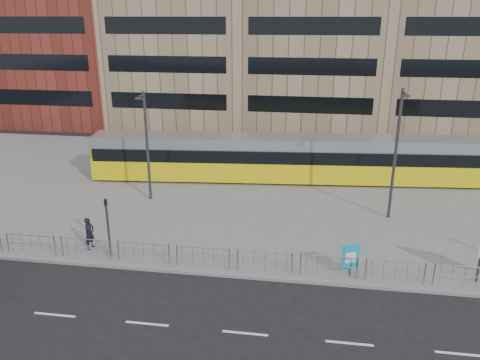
# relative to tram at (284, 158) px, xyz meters

# --- Properties ---
(ground) EXTENTS (120.00, 120.00, 0.00)m
(ground) POSITION_rel_tram_xyz_m (-2.39, -13.86, -1.81)
(ground) COLOR black
(ground) RESTS_ON ground
(plaza) EXTENTS (64.00, 24.00, 0.15)m
(plaza) POSITION_rel_tram_xyz_m (-2.39, -1.86, -1.74)
(plaza) COLOR slate
(plaza) RESTS_ON ground
(kerb) EXTENTS (64.00, 0.25, 0.17)m
(kerb) POSITION_rel_tram_xyz_m (-2.39, -13.81, -1.74)
(kerb) COLOR gray
(kerb) RESTS_ON ground
(building_row) EXTENTS (70.40, 18.40, 31.20)m
(building_row) POSITION_rel_tram_xyz_m (-0.84, 20.41, 11.10)
(building_row) COLOR maroon
(building_row) RESTS_ON ground
(pedestrian_barrier) EXTENTS (32.07, 0.07, 1.10)m
(pedestrian_barrier) POSITION_rel_tram_xyz_m (-0.39, -13.36, -0.83)
(pedestrian_barrier) COLOR #989BA0
(pedestrian_barrier) RESTS_ON plaza
(road_markings) EXTENTS (62.00, 0.12, 0.01)m
(road_markings) POSITION_rel_tram_xyz_m (-1.39, -17.86, -1.81)
(road_markings) COLOR white
(road_markings) RESTS_ON ground
(tram) EXTENTS (28.26, 5.13, 3.32)m
(tram) POSITION_rel_tram_xyz_m (0.00, 0.00, 0.00)
(tram) COLOR yellow
(tram) RESTS_ON plaza
(ad_panel) EXTENTS (0.80, 0.38, 1.58)m
(ad_panel) POSITION_rel_tram_xyz_m (3.91, -13.06, -0.74)
(ad_panel) COLOR #2D2D30
(ad_panel) RESTS_ON plaza
(pedestrian) EXTENTS (0.54, 0.70, 1.71)m
(pedestrian) POSITION_rel_tram_xyz_m (-9.38, -12.32, -0.81)
(pedestrian) COLOR black
(pedestrian) RESTS_ON plaza
(traffic_light_west) EXTENTS (0.22, 0.24, 3.10)m
(traffic_light_west) POSITION_rel_tram_xyz_m (-8.03, -12.91, 0.31)
(traffic_light_west) COLOR #2D2D30
(traffic_light_west) RESTS_ON plaza
(lamp_post_west) EXTENTS (0.45, 1.04, 7.14)m
(lamp_post_west) POSITION_rel_tram_xyz_m (-8.56, -5.15, 2.27)
(lamp_post_west) COLOR #2D2D30
(lamp_post_west) RESTS_ON plaza
(lamp_post_east) EXTENTS (0.45, 1.04, 7.80)m
(lamp_post_east) POSITION_rel_tram_xyz_m (6.72, -5.94, 2.60)
(lamp_post_east) COLOR #2D2D30
(lamp_post_east) RESTS_ON plaza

